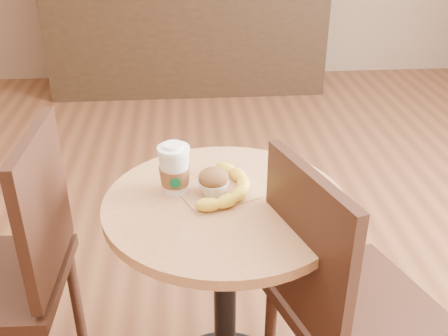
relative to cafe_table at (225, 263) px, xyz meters
name	(u,v)px	position (x,y,z in m)	size (l,w,h in m)	color
cafe_table	(225,263)	(0.00, 0.00, 0.00)	(0.68, 0.68, 0.75)	black
chair_left	(13,267)	(-0.63, 0.03, 0.00)	(0.43, 0.43, 0.95)	black
chair_right	(338,298)	(0.30, -0.16, -0.01)	(0.52, 0.52, 0.94)	black
service_counter	(187,25)	(-0.06, 3.10, 0.00)	(2.30, 0.65, 1.04)	black
kraft_bag	(222,190)	(0.00, 0.05, 0.22)	(0.24, 0.18, 0.00)	#A77851
coffee_cup	(175,171)	(-0.14, 0.06, 0.29)	(0.09, 0.09, 0.15)	silver
muffin	(214,182)	(-0.03, 0.03, 0.26)	(0.09, 0.09, 0.08)	silver
banana	(225,185)	(0.00, 0.04, 0.25)	(0.18, 0.27, 0.04)	yellow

